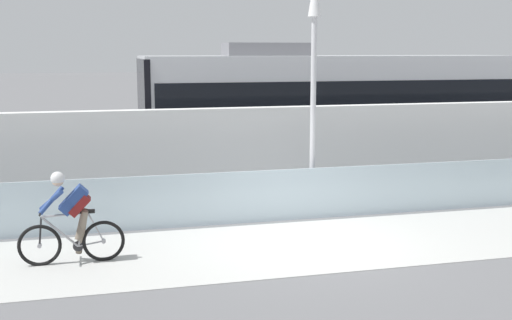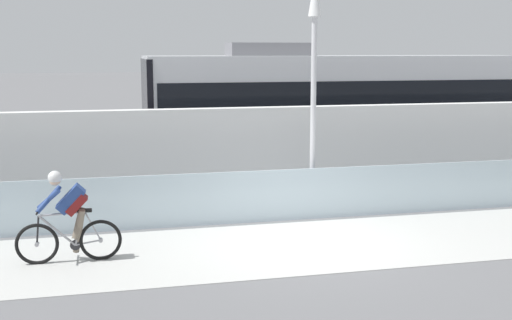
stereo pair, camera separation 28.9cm
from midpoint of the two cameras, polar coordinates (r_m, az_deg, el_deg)
ground_plane at (r=12.26m, az=4.19°, el=-7.47°), size 200.00×200.00×0.00m
bike_path_deck at (r=12.26m, az=4.19°, el=-7.44°), size 32.00×3.20×0.01m
glass_parapet at (r=13.82m, az=1.77°, el=-3.11°), size 32.00×0.05×1.11m
concrete_barrier_wall at (r=15.42m, az=-0.08°, el=0.45°), size 32.00×0.36×2.28m
tram_rail_near at (r=18.00m, az=-2.04°, el=-1.90°), size 32.00×0.08×0.01m
tram_rail_far at (r=19.38m, az=-2.95°, el=-1.08°), size 32.00×0.08×0.01m
tram at (r=19.25m, az=6.15°, el=4.48°), size 11.06×2.54×3.81m
cyclist_on_bike at (r=11.46m, az=-16.65°, el=-5.01°), size 1.77×0.58×1.61m
lamp_post_antenna at (r=14.00m, az=4.50°, el=8.34°), size 0.28×0.28×5.20m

